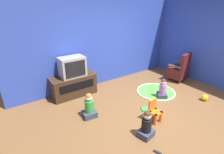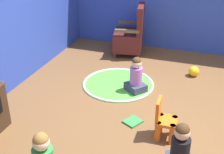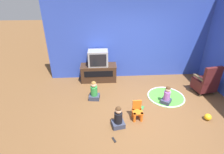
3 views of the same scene
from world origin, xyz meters
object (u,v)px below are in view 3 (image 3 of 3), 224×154
black_armchair (206,82)px  child_watching_left (118,118)px  remote_control (114,140)px  television (98,58)px  tv_cabinet (99,72)px  toy_ball (208,117)px  book (140,108)px  yellow_kid_chair (137,112)px  child_watching_right (167,96)px  child_watching_center (94,91)px

black_armchair → child_watching_left: bearing=14.8°
remote_control → television: bearing=-14.8°
tv_cabinet → toy_ball: size_ratio=7.20×
television → book: television is taller
yellow_kid_chair → book: 0.50m
book → tv_cabinet: bearing=-28.4°
yellow_kid_chair → book: bearing=66.5°
tv_cabinet → television: 0.55m
tv_cabinet → remote_control: tv_cabinet is taller
television → remote_control: size_ratio=4.27×
book → child_watching_right: bearing=-139.2°
black_armchair → child_watching_right: size_ratio=1.71×
child_watching_center → book: 1.41m
remote_control → child_watching_center: bearing=-5.5°
book → child_watching_left: bearing=72.9°
child_watching_left → yellow_kid_chair: bearing=14.9°
child_watching_left → child_watching_center: 1.35m
television → black_armchair: television is taller
yellow_kid_chair → toy_ball: size_ratio=2.92×
tv_cabinet → yellow_kid_chair: tv_cabinet is taller
child_watching_left → child_watching_center: child_watching_center is taller
child_watching_left → toy_ball: bearing=-9.1°
child_watching_left → child_watching_right: (1.48, 0.86, -0.01)m
child_watching_left → book: 0.98m
child_watching_center → remote_control: (0.47, -1.64, -0.25)m
child_watching_center → television: bearing=90.0°
tv_cabinet → child_watching_center: child_watching_center is taller
toy_ball → tv_cabinet: bearing=140.1°
child_watching_center → tv_cabinet: bearing=90.1°
television → child_watching_right: size_ratio=1.19×
black_armchair → child_watching_center: black_armchair is taller
book → remote_control: bearing=81.7°
yellow_kid_chair → black_armchair: bearing=22.8°
toy_ball → book: bearing=159.9°
tv_cabinet → book: size_ratio=4.48×
black_armchair → remote_control: bearing=20.2°
toy_ball → television: bearing=140.4°
black_armchair → remote_control: black_armchair is taller
tv_cabinet → yellow_kid_chair: 2.35m
television → child_watching_left: television is taller
tv_cabinet → child_watching_left: bearing=-78.9°
child_watching_left → toy_ball: 2.30m
remote_control → toy_ball: bearing=-99.7°
child_watching_left → toy_ball: size_ratio=3.36×
television → remote_control: (0.33, -2.80, -0.85)m
toy_ball → remote_control: size_ratio=1.11×
black_armchair → book: (-2.20, -0.67, -0.36)m
child_watching_center → toy_ball: 3.12m
television → remote_control: television is taller
child_watching_right → book: size_ratio=2.01×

